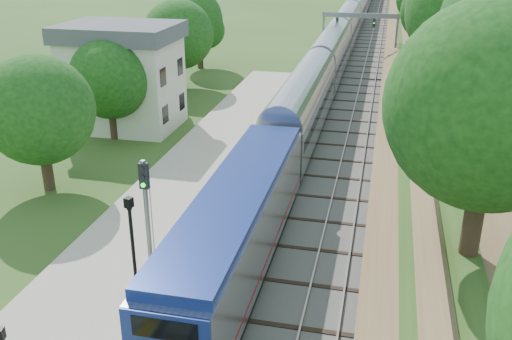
% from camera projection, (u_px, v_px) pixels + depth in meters
% --- Properties ---
extents(trackbed, '(9.50, 170.00, 0.28)m').
position_uv_depth(trackbed, '(355.00, 60.00, 69.01)').
color(trackbed, '#4C4944').
rests_on(trackbed, ground).
extents(platform, '(6.40, 68.00, 0.38)m').
position_uv_depth(platform, '(168.00, 213.00, 30.83)').
color(platform, '#A59885').
rests_on(platform, ground).
extents(yellow_stripe, '(0.55, 68.00, 0.01)m').
position_uv_depth(yellow_stripe, '(218.00, 215.00, 30.16)').
color(yellow_stripe, gold).
rests_on(yellow_stripe, platform).
extents(embankment, '(10.64, 170.00, 11.70)m').
position_uv_depth(embankment, '(429.00, 47.00, 66.56)').
color(embankment, brown).
rests_on(embankment, ground).
extents(station_building, '(8.60, 6.60, 8.00)m').
position_uv_depth(station_building, '(123.00, 76.00, 43.75)').
color(station_building, silver).
rests_on(station_building, ground).
extents(signal_gantry, '(8.40, 0.38, 6.20)m').
position_uv_depth(signal_gantry, '(360.00, 26.00, 62.58)').
color(signal_gantry, slate).
rests_on(signal_gantry, ground).
extents(trees_behind_platform, '(7.82, 53.32, 7.21)m').
position_uv_depth(trees_behind_platform, '(99.00, 105.00, 34.59)').
color(trees_behind_platform, '#332316').
rests_on(trees_behind_platform, ground).
extents(train, '(2.83, 133.09, 4.16)m').
position_uv_depth(train, '(345.00, 31.00, 76.10)').
color(train, black).
rests_on(train, trackbed).
extents(lamppost_far, '(0.44, 0.44, 4.48)m').
position_uv_depth(lamppost_far, '(134.00, 254.00, 22.64)').
color(lamppost_far, black).
rests_on(lamppost_far, platform).
extents(signal_platform, '(0.35, 0.28, 5.99)m').
position_uv_depth(signal_platform, '(147.00, 216.00, 22.05)').
color(signal_platform, slate).
rests_on(signal_platform, platform).
extents(signal_farside, '(0.37, 0.29, 6.75)m').
position_uv_depth(signal_farside, '(392.00, 108.00, 34.98)').
color(signal_farside, slate).
rests_on(signal_farside, ground).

